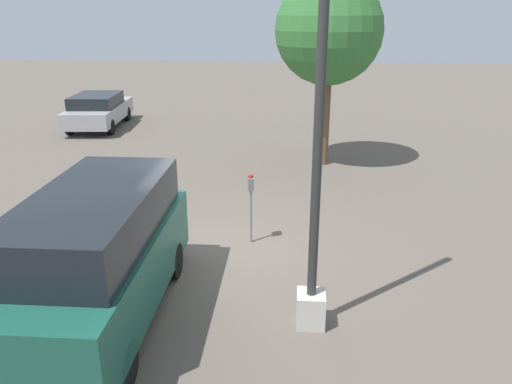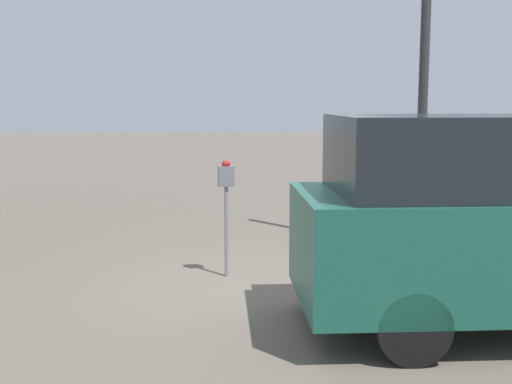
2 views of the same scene
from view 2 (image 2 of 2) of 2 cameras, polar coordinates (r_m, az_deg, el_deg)
The scene contains 3 objects.
ground_plane at distance 7.90m, azimuth 1.15°, elevation -8.55°, with size 80.00×80.00×0.00m, color #60564C.
parking_meter_near at distance 8.20m, azimuth -2.67°, elevation 0.07°, with size 0.22×0.14×1.52m.
lamp_post at distance 9.75m, azimuth 14.58°, elevation 7.11°, with size 0.44×0.44×6.91m.
Camera 2 is at (-0.50, -7.55, 2.26)m, focal length 45.00 mm.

